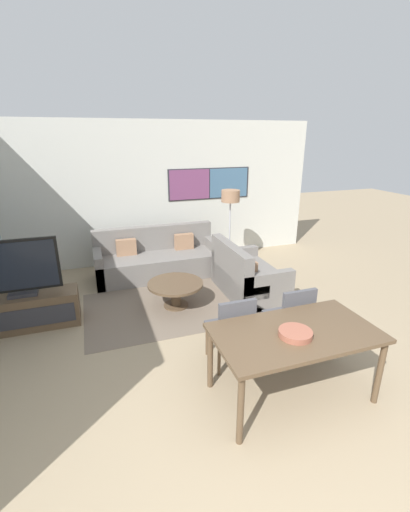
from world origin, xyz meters
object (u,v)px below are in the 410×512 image
tv_console (27,311)px  floor_lamp (230,202)px  dining_table (295,338)px  sofa_main (157,260)px  dining_chair_centre (291,316)px  sofa_side (245,278)px  television (18,269)px  dining_chair_left (232,327)px  coffee_table (176,289)px  fruit_bowl (295,333)px

tv_console → floor_lamp: bearing=18.9°
dining_table → tv_console: bearing=139.6°
sofa_main → dining_chair_centre: (1.01, -2.98, 0.21)m
sofa_side → dining_chair_centre: 1.68m
dining_table → dining_chair_centre: 0.76m
tv_console → sofa_side: (3.28, -0.01, 0.04)m
television → dining_chair_left: 2.89m
coffee_table → dining_table: 2.35m
television → sofa_side: television is taller
tv_console → coffee_table: tv_console is taller
television → sofa_main: television is taller
television → floor_lamp: (3.51, 1.20, 0.44)m
dining_chair_centre → fruit_bowl: dining_chair_centre is taller
sofa_main → fruit_bowl: bearing=-81.1°
dining_chair_left → fruit_bowl: size_ratio=2.78×
tv_console → sofa_main: (2.08, 1.31, 0.04)m
tv_console → dining_chair_left: size_ratio=1.55×
tv_console → sofa_main: sofa_main is taller
tv_console → dining_chair_centre: size_ratio=1.55×
tv_console → fruit_bowl: bearing=-41.9°
tv_console → television: (0.00, 0.00, 0.63)m
dining_table → fruit_bowl: (-0.05, -0.07, 0.11)m
dining_table → floor_lamp: size_ratio=1.03×
television → fruit_bowl: 3.57m
dining_chair_left → dining_chair_centre: bearing=0.5°
sofa_main → floor_lamp: (1.43, -0.10, 1.03)m
sofa_side → fruit_bowl: bearing=165.2°
sofa_main → sofa_side: bearing=-47.6°
dining_chair_left → dining_chair_centre: (0.77, 0.01, 0.00)m
television → sofa_side: 3.33m
fruit_bowl → sofa_side: bearing=75.2°
tv_console → dining_chair_centre: (3.09, -1.67, 0.26)m
sofa_main → dining_chair_centre: sofa_main is taller
floor_lamp → tv_console: bearing=-161.1°
sofa_side → television: bearing=89.8°
sofa_side → dining_chair_centre: size_ratio=1.55×
dining_chair_left → fruit_bowl: dining_chair_left is taller
coffee_table → fruit_bowl: bearing=-76.0°
sofa_side → floor_lamp: (0.22, 1.21, 1.03)m
television → fruit_bowl: size_ratio=3.21×
sofa_main → dining_chair_centre: size_ratio=2.59×
sofa_main → floor_lamp: 1.76m
sofa_main → dining_table: sofa_main is taller
sofa_main → television: bearing=-147.9°
dining_chair_centre → sofa_main: bearing=108.8°
floor_lamp → dining_chair_left: bearing=-112.3°
television → dining_chair_centre: bearing=-28.4°
fruit_bowl → television: bearing=138.1°
television → coffee_table: 2.16m
tv_console → dining_chair_centre: 3.52m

